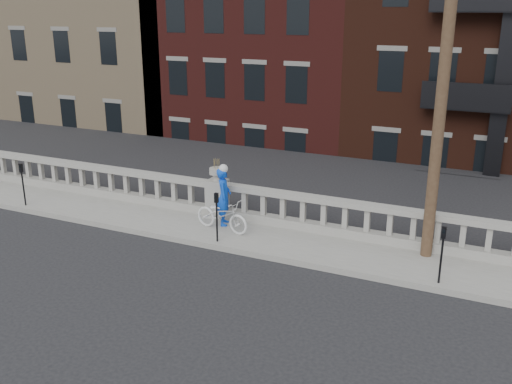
{
  "coord_description": "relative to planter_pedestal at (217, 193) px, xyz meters",
  "views": [
    {
      "loc": [
        7.9,
        -10.22,
        6.12
      ],
      "look_at": [
        1.63,
        3.2,
        1.32
      ],
      "focal_mm": 40.0,
      "sensor_mm": 36.0,
      "label": 1
    }
  ],
  "objects": [
    {
      "name": "parking_meter_b",
      "position": [
        -5.95,
        -1.8,
        0.17
      ],
      "size": [
        0.1,
        0.09,
        1.36
      ],
      "color": "black",
      "rests_on": "sidewalk"
    },
    {
      "name": "bicycle",
      "position": [
        0.71,
        -1.03,
        -0.23
      ],
      "size": [
        1.8,
        0.87,
        0.91
      ],
      "primitive_type": "imported",
      "rotation": [
        0.0,
        0.0,
        1.41
      ],
      "color": "silver",
      "rests_on": "sidewalk"
    },
    {
      "name": "balustrade",
      "position": [
        0.0,
        0.0,
        -0.19
      ],
      "size": [
        28.0,
        0.34,
        1.03
      ],
      "color": "gray",
      "rests_on": "sidewalk"
    },
    {
      "name": "parking_meter_d",
      "position": [
        6.72,
        -1.8,
        0.17
      ],
      "size": [
        0.1,
        0.09,
        1.36
      ],
      "color": "black",
      "rests_on": "sidewalk"
    },
    {
      "name": "lower_level",
      "position": [
        0.56,
        19.09,
        1.8
      ],
      "size": [
        80.0,
        44.0,
        20.8
      ],
      "color": "#605E59",
      "rests_on": "ground"
    },
    {
      "name": "ground",
      "position": [
        0.0,
        -3.95,
        -0.83
      ],
      "size": [
        120.0,
        120.0,
        0.0
      ],
      "primitive_type": "plane",
      "color": "black",
      "rests_on": "ground"
    },
    {
      "name": "cyclist",
      "position": [
        0.55,
        -0.59,
        0.16
      ],
      "size": [
        0.61,
        0.72,
        1.68
      ],
      "primitive_type": "imported",
      "rotation": [
        0.0,
        0.0,
        1.96
      ],
      "color": "blue",
      "rests_on": "sidewalk"
    },
    {
      "name": "sidewalk",
      "position": [
        0.0,
        -0.95,
        -0.76
      ],
      "size": [
        32.0,
        2.2,
        0.15
      ],
      "primitive_type": "cube",
      "color": "gray",
      "rests_on": "ground"
    },
    {
      "name": "utility_pole",
      "position": [
        6.2,
        -0.35,
        4.41
      ],
      "size": [
        1.6,
        0.28,
        10.0
      ],
      "color": "#422D1E",
      "rests_on": "sidewalk"
    },
    {
      "name": "parking_meter_c",
      "position": [
        0.97,
        -1.8,
        0.17
      ],
      "size": [
        0.1,
        0.09,
        1.36
      ],
      "color": "black",
      "rests_on": "sidewalk"
    },
    {
      "name": "planter_pedestal",
      "position": [
        0.0,
        0.0,
        0.0
      ],
      "size": [
        0.55,
        0.55,
        1.76
      ],
      "color": "gray",
      "rests_on": "sidewalk"
    }
  ]
}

